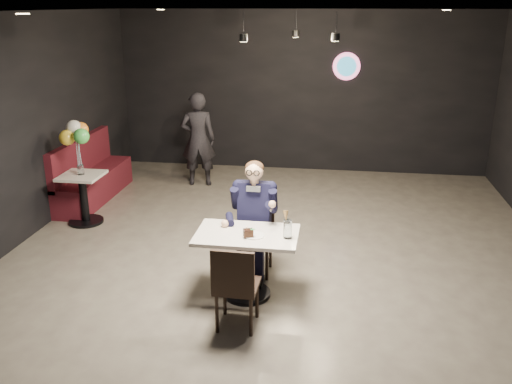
% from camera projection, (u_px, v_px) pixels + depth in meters
% --- Properties ---
extents(floor, '(9.00, 9.00, 0.00)m').
position_uv_depth(floor, '(273.00, 275.00, 6.51)').
color(floor, slate).
rests_on(floor, ground).
extents(wall_sign, '(0.50, 0.06, 0.50)m').
position_uv_depth(wall_sign, '(347.00, 66.00, 9.92)').
color(wall_sign, pink).
rests_on(wall_sign, floor).
extents(pendant_lights, '(1.40, 1.20, 0.36)m').
position_uv_depth(pendant_lights, '(293.00, 19.00, 7.44)').
color(pendant_lights, black).
rests_on(pendant_lights, floor).
extents(main_table, '(1.10, 0.70, 0.75)m').
position_uv_depth(main_table, '(247.00, 265.00, 5.94)').
color(main_table, white).
rests_on(main_table, floor).
extents(chair_far, '(0.42, 0.46, 0.92)m').
position_uv_depth(chair_far, '(255.00, 237.00, 6.42)').
color(chair_far, black).
rests_on(chair_far, floor).
extents(chair_near, '(0.43, 0.47, 0.92)m').
position_uv_depth(chair_near, '(237.00, 284.00, 5.35)').
color(chair_near, black).
rests_on(chair_near, floor).
extents(seated_man, '(0.60, 0.80, 1.44)m').
position_uv_depth(seated_man, '(255.00, 217.00, 6.34)').
color(seated_man, black).
rests_on(seated_man, floor).
extents(dessert_plate, '(0.22, 0.22, 0.01)m').
position_uv_depth(dessert_plate, '(254.00, 236.00, 5.74)').
color(dessert_plate, white).
rests_on(dessert_plate, main_table).
extents(cake_slice, '(0.12, 0.11, 0.07)m').
position_uv_depth(cake_slice, '(248.00, 233.00, 5.70)').
color(cake_slice, black).
rests_on(cake_slice, dessert_plate).
extents(mint_leaf, '(0.06, 0.04, 0.01)m').
position_uv_depth(mint_leaf, '(253.00, 229.00, 5.68)').
color(mint_leaf, '#287C3B').
rests_on(mint_leaf, cake_slice).
extents(sundae_glass, '(0.09, 0.09, 0.20)m').
position_uv_depth(sundae_glass, '(288.00, 229.00, 5.67)').
color(sundae_glass, silver).
rests_on(sundae_glass, main_table).
extents(wafer_cone, '(0.07, 0.07, 0.12)m').
position_uv_depth(wafer_cone, '(286.00, 216.00, 5.64)').
color(wafer_cone, '#D9AA59').
rests_on(wafer_cone, sundae_glass).
extents(booth_bench, '(0.51, 2.04, 1.02)m').
position_uv_depth(booth_bench, '(93.00, 170.00, 8.88)').
color(booth_bench, '#4B101B').
rests_on(booth_bench, floor).
extents(side_table, '(0.58, 0.58, 0.72)m').
position_uv_depth(side_table, '(84.00, 200.00, 7.95)').
color(side_table, white).
rests_on(side_table, floor).
extents(balloon_vase, '(0.09, 0.09, 0.14)m').
position_uv_depth(balloon_vase, '(81.00, 170.00, 7.80)').
color(balloon_vase, silver).
rests_on(balloon_vase, side_table).
extents(balloon_bunch, '(0.40, 0.40, 0.66)m').
position_uv_depth(balloon_bunch, '(78.00, 142.00, 7.66)').
color(balloon_bunch, yellow).
rests_on(balloon_bunch, balloon_vase).
extents(passerby, '(0.66, 0.49, 1.66)m').
position_uv_depth(passerby, '(198.00, 139.00, 9.51)').
color(passerby, black).
rests_on(passerby, floor).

